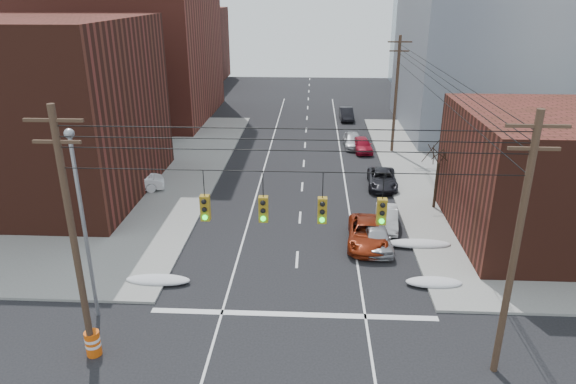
# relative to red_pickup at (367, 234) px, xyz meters

# --- Properties ---
(building_brick_near) EXTENTS (20.00, 16.00, 13.00)m
(building_brick_near) POSITION_rel_red_pickup_xyz_m (-26.28, 7.79, 5.78)
(building_brick_near) COLOR #461E15
(building_brick_near) RESTS_ON ground
(building_brick_far) EXTENTS (22.00, 18.00, 12.00)m
(building_brick_far) POSITION_rel_red_pickup_xyz_m (-30.28, 59.79, 5.28)
(building_brick_far) COLOR #461E15
(building_brick_far) RESTS_ON ground
(building_office) EXTENTS (22.00, 20.00, 25.00)m
(building_office) POSITION_rel_red_pickup_xyz_m (17.72, 29.79, 11.78)
(building_office) COLOR gray
(building_office) RESTS_ON ground
(building_glass) EXTENTS (20.00, 18.00, 22.00)m
(building_glass) POSITION_rel_red_pickup_xyz_m (19.72, 55.79, 10.28)
(building_glass) COLOR gray
(building_glass) RESTS_ON ground
(utility_pole_left) EXTENTS (2.20, 0.28, 11.00)m
(utility_pole_left) POSITION_rel_red_pickup_xyz_m (-12.78, -11.21, 5.07)
(utility_pole_left) COLOR #473323
(utility_pole_left) RESTS_ON ground
(utility_pole_right) EXTENTS (2.20, 0.28, 11.00)m
(utility_pole_right) POSITION_rel_red_pickup_xyz_m (4.22, -11.21, 5.07)
(utility_pole_right) COLOR #473323
(utility_pole_right) RESTS_ON ground
(utility_pole_far) EXTENTS (2.20, 0.28, 11.00)m
(utility_pole_far) POSITION_rel_red_pickup_xyz_m (4.22, 19.79, 5.07)
(utility_pole_far) COLOR #473323
(utility_pole_far) RESTS_ON ground
(traffic_signals) EXTENTS (17.00, 0.42, 2.02)m
(traffic_signals) POSITION_rel_red_pickup_xyz_m (-4.18, -11.24, 6.45)
(traffic_signals) COLOR black
(traffic_signals) RESTS_ON ground
(street_light) EXTENTS (0.44, 0.44, 9.32)m
(street_light) POSITION_rel_red_pickup_xyz_m (-13.78, -8.21, 4.82)
(street_light) COLOR gray
(street_light) RESTS_ON ground
(bare_tree) EXTENTS (2.09, 2.20, 4.93)m
(bare_tree) POSITION_rel_red_pickup_xyz_m (5.31, 5.79, 1.60)
(bare_tree) COLOR black
(bare_tree) RESTS_ON ground
(snow_nw) EXTENTS (3.50, 1.08, 0.42)m
(snow_nw) POSITION_rel_red_pickup_xyz_m (-11.68, -5.21, -0.51)
(snow_nw) COLOR silver
(snow_nw) RESTS_ON ground
(snow_ne) EXTENTS (3.00, 1.08, 0.42)m
(snow_ne) POSITION_rel_red_pickup_xyz_m (3.12, -4.71, -0.51)
(snow_ne) COLOR silver
(snow_ne) RESTS_ON ground
(snow_east_far) EXTENTS (4.00, 1.08, 0.42)m
(snow_east_far) POSITION_rel_red_pickup_xyz_m (3.12, -0.21, -0.51)
(snow_east_far) COLOR silver
(snow_east_far) RESTS_ON ground
(red_pickup) EXTENTS (2.78, 5.35, 1.44)m
(red_pickup) POSITION_rel_red_pickup_xyz_m (0.00, 0.00, 0.00)
(red_pickup) COLOR maroon
(red_pickup) RESTS_ON ground
(parked_car_a) EXTENTS (1.86, 4.27, 1.43)m
(parked_car_a) POSITION_rel_red_pickup_xyz_m (0.52, -0.44, -0.00)
(parked_car_a) COLOR #AFAFB4
(parked_car_a) RESTS_ON ground
(parked_car_b) EXTENTS (1.78, 4.11, 1.31)m
(parked_car_b) POSITION_rel_red_pickup_xyz_m (1.51, 2.54, -0.06)
(parked_car_b) COLOR silver
(parked_car_b) RESTS_ON ground
(parked_car_c) EXTENTS (2.49, 4.95, 1.34)m
(parked_car_c) POSITION_rel_red_pickup_xyz_m (2.12, 10.15, -0.05)
(parked_car_c) COLOR black
(parked_car_c) RESTS_ON ground
(parked_car_d) EXTENTS (2.08, 4.63, 1.32)m
(parked_car_d) POSITION_rel_red_pickup_xyz_m (0.56, 21.41, -0.06)
(parked_car_d) COLOR #ADADB2
(parked_car_d) RESTS_ON ground
(parked_car_e) EXTENTS (2.05, 4.24, 1.40)m
(parked_car_e) POSITION_rel_red_pickup_xyz_m (1.33, 19.83, -0.02)
(parked_car_e) COLOR maroon
(parked_car_e) RESTS_ON ground
(parked_car_f) EXTENTS (1.70, 4.47, 1.46)m
(parked_car_f) POSITION_rel_red_pickup_xyz_m (0.52, 33.05, 0.01)
(parked_car_f) COLOR black
(parked_car_f) RESTS_ON ground
(lot_car_a) EXTENTS (5.09, 3.03, 1.58)m
(lot_car_a) POSITION_rel_red_pickup_xyz_m (-17.42, 7.83, 0.22)
(lot_car_a) COLOR silver
(lot_car_a) RESTS_ON sidewalk_nw
(lot_car_b) EXTENTS (5.42, 3.59, 1.38)m
(lot_car_b) POSITION_rel_red_pickup_xyz_m (-18.83, 10.40, 0.12)
(lot_car_b) COLOR #ACABB0
(lot_car_b) RESTS_ON sidewalk_nw
(lot_car_c) EXTENTS (4.67, 1.94, 1.35)m
(lot_car_c) POSITION_rel_red_pickup_xyz_m (-22.59, 5.37, 0.11)
(lot_car_c) COLOR black
(lot_car_c) RESTS_ON sidewalk_nw
(lot_car_d) EXTENTS (4.68, 3.16, 1.48)m
(lot_car_d) POSITION_rel_red_pickup_xyz_m (-20.38, 16.24, 0.17)
(lot_car_d) COLOR #AEAEB3
(lot_car_d) RESTS_ON sidewalk_nw
(construction_barrel) EXTENTS (0.86, 0.86, 1.15)m
(construction_barrel) POSITION_rel_red_pickup_xyz_m (-12.78, -11.07, -0.13)
(construction_barrel) COLOR #E1530B
(construction_barrel) RESTS_ON ground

